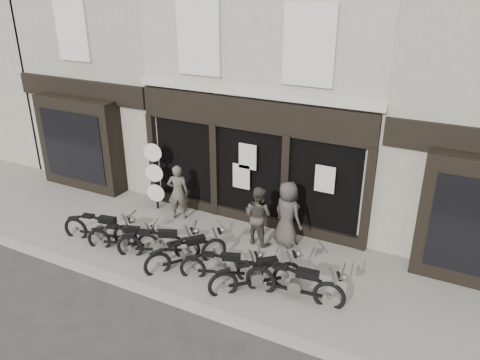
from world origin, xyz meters
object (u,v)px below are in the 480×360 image
at_px(motorcycle_0, 101,231).
at_px(motorcycle_2, 159,246).
at_px(motorcycle_1, 124,240).
at_px(man_right, 287,214).
at_px(man_centre, 258,215).
at_px(motorcycle_3, 187,255).
at_px(motorcycle_5, 257,277).
at_px(motorcycle_6, 296,286).
at_px(motorcycle_4, 222,268).
at_px(advert_sign_post, 155,178).
at_px(man_left, 178,192).

distance_m(motorcycle_0, motorcycle_2, 1.92).
distance_m(motorcycle_1, man_right, 4.48).
xyz_separation_m(motorcycle_2, man_centre, (2.02, 1.82, 0.54)).
bearing_deg(man_right, motorcycle_3, 73.23).
bearing_deg(man_centre, man_right, -150.07).
bearing_deg(motorcycle_5, motorcycle_6, -36.73).
xyz_separation_m(motorcycle_4, man_right, (0.79, 2.22, 0.66)).
relative_size(motorcycle_2, advert_sign_post, 0.87).
xyz_separation_m(motorcycle_2, motorcycle_3, (0.90, -0.04, -0.00)).
height_order(motorcycle_5, man_left, man_left).
relative_size(motorcycle_3, advert_sign_post, 0.80).
relative_size(motorcycle_4, man_centre, 1.16).
height_order(motorcycle_0, motorcycle_4, motorcycle_0).
xyz_separation_m(motorcycle_0, motorcycle_4, (3.89, -0.01, -0.04)).
bearing_deg(motorcycle_1, advert_sign_post, 88.02).
bearing_deg(motorcycle_5, motorcycle_4, 137.78).
xyz_separation_m(motorcycle_0, man_left, (1.15, 2.16, 0.55)).
bearing_deg(man_left, man_centre, 151.13).
bearing_deg(motorcycle_3, motorcycle_1, 130.33).
relative_size(motorcycle_2, man_right, 1.13).
bearing_deg(motorcycle_0, man_left, 50.22).
height_order(motorcycle_5, man_centre, man_centre).
relative_size(motorcycle_0, advert_sign_post, 0.94).
height_order(motorcycle_4, man_right, man_right).
xyz_separation_m(motorcycle_2, motorcycle_6, (3.85, -0.04, 0.02)).
height_order(motorcycle_2, motorcycle_6, motorcycle_6).
xyz_separation_m(man_right, advert_sign_post, (-4.51, 0.14, 0.12)).
bearing_deg(motorcycle_6, advert_sign_post, 151.86).
distance_m(motorcycle_4, man_left, 3.54).
bearing_deg(motorcycle_1, man_centre, 14.68).
relative_size(motorcycle_2, motorcycle_5, 1.12).
bearing_deg(motorcycle_2, man_centre, 18.17).
bearing_deg(motorcycle_2, advert_sign_post, 104.02).
distance_m(motorcycle_5, man_left, 4.30).
bearing_deg(motorcycle_2, motorcycle_3, -26.11).
distance_m(motorcycle_1, motorcycle_6, 4.90).
height_order(motorcycle_6, man_left, man_left).
relative_size(motorcycle_3, motorcycle_5, 1.02).
bearing_deg(motorcycle_4, motorcycle_6, -18.56).
relative_size(motorcycle_5, man_left, 1.08).
bearing_deg(motorcycle_4, man_left, 120.42).
bearing_deg(motorcycle_4, motorcycle_0, 158.69).
xyz_separation_m(motorcycle_4, motorcycle_6, (1.88, 0.09, 0.06)).
bearing_deg(motorcycle_2, motorcycle_1, 164.56).
bearing_deg(motorcycle_2, man_left, 86.65).
xyz_separation_m(motorcycle_0, motorcycle_2, (1.92, 0.11, -0.01)).
xyz_separation_m(motorcycle_5, man_left, (-3.67, 2.17, 0.55)).
bearing_deg(motorcycle_4, motorcycle_2, 155.29).
bearing_deg(motorcycle_3, man_centre, 5.78).
relative_size(motorcycle_0, man_right, 1.21).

